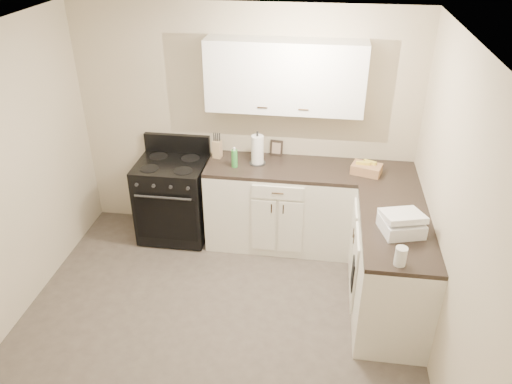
# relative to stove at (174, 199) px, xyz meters

# --- Properties ---
(floor) EXTENTS (3.60, 3.60, 0.00)m
(floor) POSITION_rel_stove_xyz_m (0.75, -1.48, -0.46)
(floor) COLOR #473F38
(floor) RESTS_ON ground
(ceiling) EXTENTS (3.60, 3.60, 0.00)m
(ceiling) POSITION_rel_stove_xyz_m (0.75, -1.48, 2.04)
(ceiling) COLOR white
(ceiling) RESTS_ON wall_back
(wall_back) EXTENTS (3.60, 0.00, 3.60)m
(wall_back) POSITION_rel_stove_xyz_m (0.75, 0.32, 0.79)
(wall_back) COLOR beige
(wall_back) RESTS_ON ground
(wall_right) EXTENTS (0.00, 3.60, 3.60)m
(wall_right) POSITION_rel_stove_xyz_m (2.55, -1.48, 0.79)
(wall_right) COLOR beige
(wall_right) RESTS_ON ground
(base_cabinets_back) EXTENTS (1.55, 0.60, 0.90)m
(base_cabinets_back) POSITION_rel_stove_xyz_m (1.18, 0.02, -0.01)
(base_cabinets_back) COLOR white
(base_cabinets_back) RESTS_ON floor
(base_cabinets_right) EXTENTS (0.60, 1.90, 0.90)m
(base_cabinets_right) POSITION_rel_stove_xyz_m (2.25, -0.63, -0.01)
(base_cabinets_right) COLOR white
(base_cabinets_right) RESTS_ON floor
(countertop_back) EXTENTS (1.55, 0.60, 0.04)m
(countertop_back) POSITION_rel_stove_xyz_m (1.18, 0.02, 0.46)
(countertop_back) COLOR black
(countertop_back) RESTS_ON base_cabinets_back
(countertop_right) EXTENTS (0.60, 1.90, 0.04)m
(countertop_right) POSITION_rel_stove_xyz_m (2.25, -0.63, 0.46)
(countertop_right) COLOR black
(countertop_right) RESTS_ON base_cabinets_right
(upper_cabinets) EXTENTS (1.55, 0.30, 0.70)m
(upper_cabinets) POSITION_rel_stove_xyz_m (1.18, 0.18, 1.38)
(upper_cabinets) COLOR white
(upper_cabinets) RESTS_ON wall_back
(stove) EXTENTS (0.73, 0.63, 0.89)m
(stove) POSITION_rel_stove_xyz_m (0.00, 0.00, 0.00)
(stove) COLOR black
(stove) RESTS_ON floor
(knife_block) EXTENTS (0.10, 0.09, 0.19)m
(knife_block) POSITION_rel_stove_xyz_m (0.48, 0.14, 0.58)
(knife_block) COLOR tan
(knife_block) RESTS_ON countertop_back
(paper_towel) EXTENTS (0.16, 0.16, 0.31)m
(paper_towel) POSITION_rel_stove_xyz_m (0.93, 0.06, 0.63)
(paper_towel) COLOR white
(paper_towel) RESTS_ON countertop_back
(soap_bottle) EXTENTS (0.08, 0.08, 0.19)m
(soap_bottle) POSITION_rel_stove_xyz_m (0.70, -0.05, 0.57)
(soap_bottle) COLOR green
(soap_bottle) RESTS_ON countertop_back
(picture_frame) EXTENTS (0.14, 0.06, 0.17)m
(picture_frame) POSITION_rel_stove_xyz_m (1.10, 0.28, 0.56)
(picture_frame) COLOR black
(picture_frame) RESTS_ON countertop_back
(wicker_basket) EXTENTS (0.33, 0.27, 0.10)m
(wicker_basket) POSITION_rel_stove_xyz_m (2.04, -0.01, 0.53)
(wicker_basket) COLOR #A5774E
(wicker_basket) RESTS_ON countertop_right
(countertop_grill) EXTENTS (0.39, 0.37, 0.12)m
(countertop_grill) POSITION_rel_stove_xyz_m (2.27, -1.03, 0.54)
(countertop_grill) COLOR white
(countertop_grill) RESTS_ON countertop_right
(glass_jar) EXTENTS (0.12, 0.12, 0.15)m
(glass_jar) POSITION_rel_stove_xyz_m (2.21, -1.48, 0.56)
(glass_jar) COLOR silver
(glass_jar) RESTS_ON countertop_right
(oven_mitt_near) EXTENTS (0.02, 0.17, 0.30)m
(oven_mitt_near) POSITION_rel_stove_xyz_m (1.93, -1.04, 0.00)
(oven_mitt_near) COLOR black
(oven_mitt_near) RESTS_ON base_cabinets_right
(oven_mitt_far) EXTENTS (0.02, 0.14, 0.25)m
(oven_mitt_far) POSITION_rel_stove_xyz_m (1.93, -1.02, 0.00)
(oven_mitt_far) COLOR black
(oven_mitt_far) RESTS_ON base_cabinets_right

